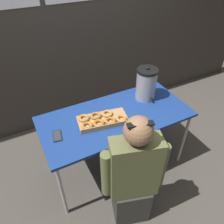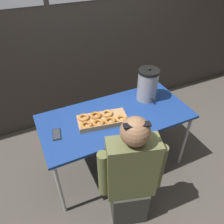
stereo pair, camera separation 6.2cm
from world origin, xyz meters
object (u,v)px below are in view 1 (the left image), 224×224
person_seated (134,177)px  cell_phone (57,136)px  coffee_urn (146,84)px  donut_box (102,120)px

person_seated → cell_phone: bearing=-35.7°
coffee_urn → person_seated: 0.98m
person_seated → donut_box: bearing=-72.3°
coffee_urn → person_seated: bearing=-128.6°
person_seated → coffee_urn: bearing=-111.8°
donut_box → coffee_urn: (0.59, 0.15, 0.15)m
donut_box → coffee_urn: coffee_urn is taller
donut_box → cell_phone: 0.44m
donut_box → person_seated: (0.01, -0.58, -0.19)m
cell_phone → person_seated: person_seated is taller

